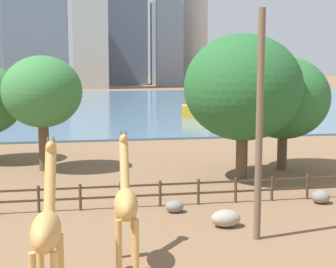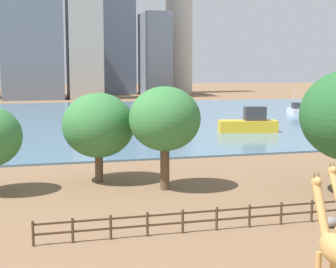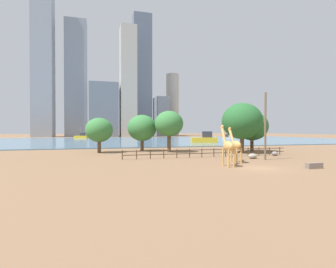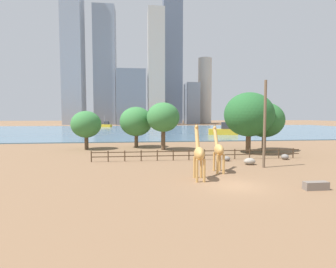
{
  "view_description": "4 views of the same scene",
  "coord_description": "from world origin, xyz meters",
  "px_view_note": "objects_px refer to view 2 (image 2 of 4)",
  "views": [
    {
      "loc": [
        -1.52,
        -12.4,
        6.99
      ],
      "look_at": [
        3.92,
        17.24,
        2.88
      ],
      "focal_mm": 55.0,
      "sensor_mm": 36.0,
      "label": 1
    },
    {
      "loc": [
        -13.05,
        -13.6,
        8.79
      ],
      "look_at": [
        -1.43,
        28.8,
        3.2
      ],
      "focal_mm": 55.0,
      "sensor_mm": 36.0,
      "label": 2
    },
    {
      "loc": [
        -16.62,
        -23.88,
        4.01
      ],
      "look_at": [
        -1.87,
        28.61,
        3.22
      ],
      "focal_mm": 28.0,
      "sensor_mm": 36.0,
      "label": 3
    },
    {
      "loc": [
        -7.51,
        -19.33,
        5.44
      ],
      "look_at": [
        -2.81,
        21.58,
        2.56
      ],
      "focal_mm": 28.0,
      "sensor_mm": 36.0,
      "label": 4
    }
  ],
  "objects_px": {
    "tree_left_small": "(98,125)",
    "boat_sailboat": "(295,110)",
    "tree_left_large": "(165,119)",
    "boulder_small": "(330,222)",
    "boat_tug": "(249,123)",
    "giraffe_tall": "(334,248)"
  },
  "relations": [
    {
      "from": "boulder_small",
      "to": "boat_sailboat",
      "type": "bearing_deg",
      "value": 62.45
    },
    {
      "from": "boulder_small",
      "to": "tree_left_large",
      "type": "xyz_separation_m",
      "value": [
        -6.6,
        11.15,
        4.88
      ]
    },
    {
      "from": "boulder_small",
      "to": "boat_tug",
      "type": "xyz_separation_m",
      "value": [
        13.07,
        40.0,
        1.09
      ]
    },
    {
      "from": "boat_sailboat",
      "to": "giraffe_tall",
      "type": "bearing_deg",
      "value": 164.01
    },
    {
      "from": "boat_sailboat",
      "to": "tree_left_large",
      "type": "bearing_deg",
      "value": 155.07
    },
    {
      "from": "tree_left_large",
      "to": "boat_sailboat",
      "type": "bearing_deg",
      "value": 52.9
    },
    {
      "from": "boulder_small",
      "to": "tree_left_large",
      "type": "distance_m",
      "value": 13.85
    },
    {
      "from": "tree_left_small",
      "to": "boat_sailboat",
      "type": "bearing_deg",
      "value": 47.92
    },
    {
      "from": "boulder_small",
      "to": "boat_tug",
      "type": "relative_size",
      "value": 0.1
    },
    {
      "from": "tree_left_small",
      "to": "boat_tug",
      "type": "xyz_separation_m",
      "value": [
        23.96,
        25.0,
        -3.06
      ]
    },
    {
      "from": "tree_left_small",
      "to": "giraffe_tall",
      "type": "bearing_deg",
      "value": -77.0
    },
    {
      "from": "boulder_small",
      "to": "boat_tug",
      "type": "bearing_deg",
      "value": 71.91
    },
    {
      "from": "boat_sailboat",
      "to": "boulder_small",
      "type": "bearing_deg",
      "value": 164.61
    },
    {
      "from": "tree_left_small",
      "to": "boat_tug",
      "type": "bearing_deg",
      "value": 46.22
    },
    {
      "from": "giraffe_tall",
      "to": "boulder_small",
      "type": "height_order",
      "value": "giraffe_tall"
    },
    {
      "from": "giraffe_tall",
      "to": "boat_sailboat",
      "type": "xyz_separation_m",
      "value": [
        38.89,
        72.67,
        -1.32
      ]
    },
    {
      "from": "tree_left_small",
      "to": "boat_sailboat",
      "type": "relative_size",
      "value": 1.33
    },
    {
      "from": "tree_left_small",
      "to": "boat_sailboat",
      "type": "distance_m",
      "value": 66.24
    },
    {
      "from": "giraffe_tall",
      "to": "boat_sailboat",
      "type": "relative_size",
      "value": 0.92
    },
    {
      "from": "giraffe_tall",
      "to": "boat_tug",
      "type": "relative_size",
      "value": 0.58
    },
    {
      "from": "giraffe_tall",
      "to": "tree_left_large",
      "type": "height_order",
      "value": "tree_left_large"
    },
    {
      "from": "tree_left_small",
      "to": "boat_sailboat",
      "type": "xyz_separation_m",
      "value": [
        44.34,
        49.1,
        -3.49
      ]
    }
  ]
}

